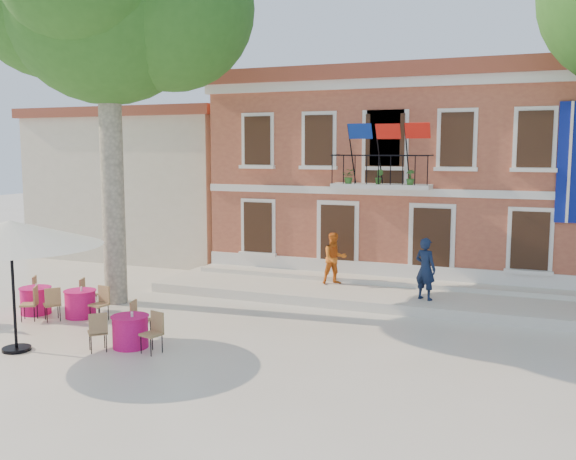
% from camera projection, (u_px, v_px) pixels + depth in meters
% --- Properties ---
extents(ground, '(90.00, 90.00, 0.00)m').
position_uv_depth(ground, '(255.00, 328.00, 16.91)').
color(ground, beige).
rests_on(ground, ground).
extents(main_building, '(13.50, 9.59, 7.50)m').
position_uv_depth(main_building, '(408.00, 173.00, 24.89)').
color(main_building, '#B66141').
rests_on(main_building, ground).
extents(neighbor_west, '(9.40, 9.40, 6.40)m').
position_uv_depth(neighbor_west, '(169.00, 181.00, 30.14)').
color(neighbor_west, beige).
rests_on(neighbor_west, ground).
extents(terrace, '(14.00, 3.40, 0.30)m').
position_uv_depth(terrace, '(371.00, 294.00, 20.20)').
color(terrace, silver).
rests_on(terrace, ground).
extents(patio_umbrella, '(4.14, 4.14, 3.08)m').
position_uv_depth(patio_umbrella, '(10.00, 234.00, 14.70)').
color(patio_umbrella, black).
rests_on(patio_umbrella, ground).
extents(pedestrian_navy, '(0.79, 0.68, 1.84)m').
position_uv_depth(pedestrian_navy, '(425.00, 269.00, 18.76)').
color(pedestrian_navy, '#101C38').
rests_on(pedestrian_navy, terrace).
extents(pedestrian_orange, '(1.04, 1.01, 1.69)m').
position_uv_depth(pedestrian_orange, '(334.00, 258.00, 20.96)').
color(pedestrian_orange, orange).
rests_on(pedestrian_orange, terrace).
extents(cafe_table_0, '(1.33, 1.87, 0.95)m').
position_uv_depth(cafe_table_0, '(36.00, 299.00, 18.37)').
color(cafe_table_0, '#E41574').
rests_on(cafe_table_0, ground).
extents(cafe_table_1, '(1.81, 1.81, 0.95)m').
position_uv_depth(cafe_table_1, '(130.00, 330.00, 15.25)').
color(cafe_table_1, '#E41574').
rests_on(cafe_table_1, ground).
extents(cafe_table_3, '(1.75, 1.85, 0.95)m').
position_uv_depth(cafe_table_3, '(80.00, 302.00, 17.99)').
color(cafe_table_3, '#E41574').
rests_on(cafe_table_3, ground).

